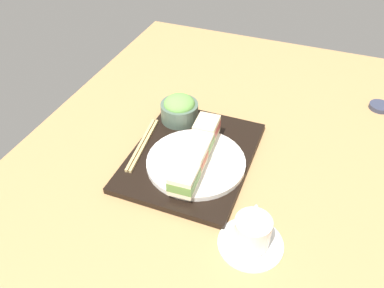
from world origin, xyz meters
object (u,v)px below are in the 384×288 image
object	(u,v)px
sandwich_farmost	(184,179)
salad_bowl	(179,109)
coffee_cup	(252,234)
sandwich_nearmost	(206,129)
sandwich_inner_far	(192,161)
sandwich_inner_near	(200,145)
small_sauce_dish	(380,107)
sandwich_plate	(196,162)
chopsticks_pair	(143,144)

from	to	relation	value
sandwich_farmost	salad_bowl	size ratio (longest dim) A/B	0.72
sandwich_farmost	salad_bowl	world-z (taller)	salad_bowl
coffee_cup	sandwich_nearmost	bearing A→B (deg)	-143.72
salad_bowl	sandwich_inner_far	bearing A→B (deg)	30.53
sandwich_inner_near	small_sauce_dish	size ratio (longest dim) A/B	1.27
sandwich_plate	small_sauce_dish	world-z (taller)	sandwich_plate
sandwich_inner_near	coffee_cup	bearing A→B (deg)	43.32
sandwich_inner_far	salad_bowl	size ratio (longest dim) A/B	0.76
sandwich_inner_far	chopsticks_pair	world-z (taller)	sandwich_inner_far
sandwich_plate	sandwich_nearmost	xyz separation A→B (cm)	(-9.07, -0.63, 3.22)
chopsticks_pair	small_sauce_dish	xyz separation A→B (cm)	(-41.39, 56.08, -1.25)
sandwich_inner_far	small_sauce_dish	bearing A→B (deg)	138.50
sandwich_nearmost	chopsticks_pair	world-z (taller)	sandwich_nearmost
sandwich_farmost	coffee_cup	world-z (taller)	sandwich_farmost
small_sauce_dish	sandwich_plate	bearing A→B (deg)	-43.58
sandwich_inner_far	small_sauce_dish	distance (cm)	61.72
sandwich_inner_far	sandwich_plate	bearing A→B (deg)	-176.02
small_sauce_dish	sandwich_inner_far	bearing A→B (deg)	-41.50
sandwich_plate	sandwich_farmost	distance (cm)	9.59
sandwich_plate	sandwich_inner_far	distance (cm)	4.39
salad_bowl	coffee_cup	xyz separation A→B (cm)	(31.49, 28.51, -1.89)
salad_bowl	small_sauce_dish	world-z (taller)	salad_bowl
sandwich_inner_far	chopsticks_pair	bearing A→B (deg)	-107.09
sandwich_farmost	small_sauce_dish	bearing A→B (deg)	142.26
salad_bowl	chopsticks_pair	xyz separation A→B (cm)	(13.60, -4.50, -3.14)
coffee_cup	sandwich_inner_near	bearing A→B (deg)	-136.68
sandwich_inner_near	salad_bowl	world-z (taller)	salad_bowl
sandwich_inner_near	small_sauce_dish	distance (cm)	57.63
sandwich_farmost	sandwich_inner_far	bearing A→B (deg)	-176.02
sandwich_plate	coffee_cup	size ratio (longest dim) A/B	1.79
sandwich_farmost	chopsticks_pair	bearing A→B (deg)	-124.36
sandwich_nearmost	sandwich_inner_near	bearing A→B (deg)	3.98
salad_bowl	sandwich_inner_near	bearing A→B (deg)	40.24
sandwich_inner_near	chopsticks_pair	distance (cm)	15.30
sandwich_plate	sandwich_nearmost	size ratio (longest dim) A/B	3.15
sandwich_plate	small_sauce_dish	xyz separation A→B (cm)	(-43.07, 40.99, -1.57)
sandwich_nearmost	coffee_cup	bearing A→B (deg)	36.28
sandwich_inner_near	chopsticks_pair	world-z (taller)	sandwich_inner_near
sandwich_inner_near	salad_bowl	bearing A→B (deg)	-139.76
sandwich_farmost	coffee_cup	size ratio (longest dim) A/B	0.55
coffee_cup	chopsticks_pair	bearing A→B (deg)	-118.45
chopsticks_pair	small_sauce_dish	world-z (taller)	chopsticks_pair
sandwich_inner_far	small_sauce_dish	xyz separation A→B (cm)	(-46.10, 40.78, -4.75)
sandwich_nearmost	chopsticks_pair	bearing A→B (deg)	-62.95
sandwich_inner_far	small_sauce_dish	size ratio (longest dim) A/B	1.29
salad_bowl	small_sauce_dish	size ratio (longest dim) A/B	1.69
chopsticks_pair	small_sauce_dish	bearing A→B (deg)	126.43
salad_bowl	small_sauce_dish	bearing A→B (deg)	118.31
sandwich_inner_near	sandwich_farmost	distance (cm)	12.12
sandwich_nearmost	small_sauce_dish	size ratio (longest dim) A/B	1.25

